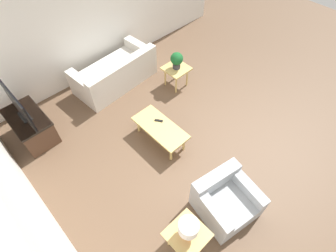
{
  "coord_description": "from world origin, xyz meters",
  "views": [
    {
      "loc": [
        -2.0,
        2.71,
        4.25
      ],
      "look_at": [
        0.17,
        0.64,
        0.55
      ],
      "focal_mm": 28.0,
      "sensor_mm": 36.0,
      "label": 1
    }
  ],
  "objects": [
    {
      "name": "potted_plant",
      "position": [
        1.29,
        -0.68,
        0.73
      ],
      "size": [
        0.28,
        0.28,
        0.39
      ],
      "color": "#333338",
      "rests_on": "side_table_plant"
    },
    {
      "name": "television",
      "position": [
        2.17,
        2.43,
        0.87
      ],
      "size": [
        1.01,
        0.16,
        0.62
      ],
      "color": "black",
      "rests_on": "tv_stand_chest"
    },
    {
      "name": "sofa",
      "position": [
        2.3,
        0.29,
        0.29
      ],
      "size": [
        1.05,
        1.95,
        0.75
      ],
      "rotation": [
        0.0,
        0.0,
        1.64
      ],
      "color": "silver",
      "rests_on": "ground_plane"
    },
    {
      "name": "remote_control",
      "position": [
        0.48,
        0.59,
        0.41
      ],
      "size": [
        0.16,
        0.12,
        0.02
      ],
      "color": "black",
      "rests_on": "coffee_table"
    },
    {
      "name": "wall_back",
      "position": [
        0.0,
        3.06,
        1.35
      ],
      "size": [
        7.2,
        0.12,
        2.7
      ],
      "color": "white",
      "rests_on": "ground_plane"
    },
    {
      "name": "wall_right",
      "position": [
        3.06,
        0.0,
        1.35
      ],
      "size": [
        0.12,
        7.2,
        2.7
      ],
      "color": "white",
      "rests_on": "ground_plane"
    },
    {
      "name": "ground_plane",
      "position": [
        0.0,
        0.0,
        0.0
      ],
      "size": [
        14.0,
        14.0,
        0.0
      ],
      "primitive_type": "plane",
      "color": "brown"
    },
    {
      "name": "side_table_plant",
      "position": [
        1.29,
        -0.68,
        0.43
      ],
      "size": [
        0.53,
        0.53,
        0.51
      ],
      "color": "tan",
      "rests_on": "ground_plane"
    },
    {
      "name": "side_table_lamp",
      "position": [
        -1.37,
        1.75,
        0.43
      ],
      "size": [
        0.53,
        0.53,
        0.51
      ],
      "color": "tan",
      "rests_on": "ground_plane"
    },
    {
      "name": "coffee_table",
      "position": [
        0.35,
        0.68,
        0.35
      ],
      "size": [
        1.12,
        0.52,
        0.4
      ],
      "color": "tan",
      "rests_on": "ground_plane"
    },
    {
      "name": "armchair",
      "position": [
        -1.38,
        0.87,
        0.27
      ],
      "size": [
        0.98,
        0.99,
        0.67
      ],
      "rotation": [
        0.0,
        0.0,
        -1.75
      ],
      "color": "#A8ADB2",
      "rests_on": "ground_plane"
    },
    {
      "name": "table_lamp",
      "position": [
        -1.37,
        1.75,
        0.76
      ],
      "size": [
        0.27,
        0.27,
        0.39
      ],
      "color": "red",
      "rests_on": "side_table_lamp"
    },
    {
      "name": "tv_stand_chest",
      "position": [
        2.17,
        2.42,
        0.3
      ],
      "size": [
        1.03,
        0.61,
        0.56
      ],
      "color": "#4C3323",
      "rests_on": "ground_plane"
    }
  ]
}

